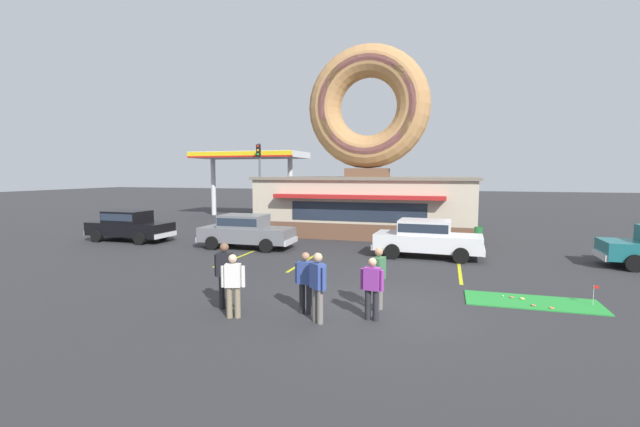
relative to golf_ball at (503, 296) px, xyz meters
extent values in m
plane|color=#2D2D30|center=(-3.31, -2.04, -0.05)|extent=(160.00, 160.00, 0.00)
cube|color=brown|center=(-6.14, 11.96, 0.40)|extent=(12.00, 6.00, 0.90)
cube|color=beige|center=(-6.14, 11.96, 2.00)|extent=(12.00, 6.00, 2.30)
cube|color=slate|center=(-6.14, 11.96, 3.23)|extent=(12.30, 6.30, 0.16)
cube|color=#B21E1E|center=(-6.14, 8.66, 2.30)|extent=(9.00, 0.60, 0.20)
cube|color=#232D3D|center=(-6.14, 8.94, 1.50)|extent=(7.20, 0.03, 1.00)
cube|color=brown|center=(-6.14, 11.96, 3.56)|extent=(2.40, 1.80, 0.50)
torus|color=#B27F4C|center=(-6.14, 11.96, 7.36)|extent=(7.10, 1.90, 7.10)
torus|color=#D8728C|center=(-6.14, 11.53, 7.36)|extent=(6.25, 1.05, 6.24)
cube|color=green|center=(0.72, -0.27, -0.04)|extent=(3.52, 1.43, 0.03)
torus|color=#A5724C|center=(0.23, -0.05, 0.00)|extent=(0.13, 0.13, 0.04)
torus|color=#A5724C|center=(0.68, -0.68, 0.00)|extent=(0.13, 0.13, 0.04)
torus|color=#E5C666|center=(0.49, -0.11, 0.00)|extent=(0.13, 0.13, 0.04)
torus|color=#D17F47|center=(1.09, -0.81, 0.00)|extent=(0.13, 0.13, 0.04)
sphere|color=white|center=(0.00, 0.00, 0.00)|extent=(0.04, 0.04, 0.04)
cylinder|color=silver|center=(2.23, -0.15, 0.25)|extent=(0.01, 0.01, 0.55)
cube|color=red|center=(2.29, -0.15, 0.48)|extent=(0.12, 0.01, 0.08)
cube|color=silver|center=(4.13, 5.74, 0.37)|extent=(0.13, 1.67, 0.24)
cylinder|color=black|center=(4.97, 4.85, 0.27)|extent=(0.64, 0.23, 0.64)
cylinder|color=black|center=(5.01, 6.61, 0.27)|extent=(0.64, 0.23, 0.64)
cube|color=slate|center=(-10.75, 5.38, 0.61)|extent=(4.42, 1.82, 0.68)
cube|color=slate|center=(-10.90, 5.38, 1.25)|extent=(2.12, 1.59, 0.60)
cube|color=#232D3D|center=(-10.90, 5.38, 1.27)|extent=(2.04, 1.61, 0.36)
cube|color=silver|center=(-8.52, 5.41, 0.37)|extent=(0.12, 1.67, 0.24)
cube|color=silver|center=(-12.98, 5.35, 0.37)|extent=(0.12, 1.67, 0.24)
cylinder|color=black|center=(-9.40, 6.28, 0.27)|extent=(0.64, 0.23, 0.64)
cylinder|color=black|center=(-9.38, 4.52, 0.27)|extent=(0.64, 0.23, 0.64)
cylinder|color=black|center=(-12.13, 6.24, 0.27)|extent=(0.64, 0.23, 0.64)
cylinder|color=black|center=(-12.11, 4.48, 0.27)|extent=(0.64, 0.23, 0.64)
cube|color=silver|center=(-2.35, 5.51, 0.61)|extent=(4.47, 1.96, 0.68)
cube|color=silver|center=(-2.50, 5.52, 1.25)|extent=(2.17, 1.65, 0.60)
cube|color=#232D3D|center=(-2.50, 5.52, 1.27)|extent=(2.09, 1.67, 0.36)
cube|color=silver|center=(-0.13, 5.41, 0.37)|extent=(0.18, 1.67, 0.24)
cube|color=silver|center=(-4.58, 5.61, 0.37)|extent=(0.18, 1.67, 0.24)
cylinder|color=black|center=(-0.95, 6.33, 0.27)|extent=(0.65, 0.25, 0.64)
cylinder|color=black|center=(-1.03, 4.57, 0.27)|extent=(0.65, 0.25, 0.64)
cylinder|color=black|center=(-3.68, 6.45, 0.27)|extent=(0.65, 0.25, 0.64)
cylinder|color=black|center=(-3.76, 4.69, 0.27)|extent=(0.65, 0.25, 0.64)
cube|color=black|center=(-17.64, 5.58, 0.61)|extent=(4.45, 1.88, 0.68)
cube|color=black|center=(-17.79, 5.59, 1.25)|extent=(2.14, 1.62, 0.60)
cube|color=#232D3D|center=(-17.79, 5.59, 1.27)|extent=(2.06, 1.64, 0.36)
cube|color=silver|center=(-15.41, 5.52, 0.37)|extent=(0.14, 1.67, 0.24)
cube|color=silver|center=(-19.87, 5.64, 0.37)|extent=(0.14, 1.67, 0.24)
cylinder|color=black|center=(-16.26, 6.43, 0.27)|extent=(0.65, 0.24, 0.64)
cylinder|color=black|center=(-16.30, 4.67, 0.27)|extent=(0.65, 0.24, 0.64)
cylinder|color=black|center=(-18.98, 6.50, 0.27)|extent=(0.65, 0.24, 0.64)
cylinder|color=black|center=(-19.03, 4.74, 0.27)|extent=(0.65, 0.24, 0.64)
cylinder|color=#232328|center=(-3.22, -2.96, 0.33)|extent=(0.15, 0.15, 0.76)
cylinder|color=#232328|center=(-3.41, -2.93, 0.33)|extent=(0.15, 0.15, 0.76)
cube|color=#8C3393|center=(-3.31, -2.94, 0.98)|extent=(0.41, 0.30, 0.55)
cylinder|color=#8C3393|center=(-3.07, -2.98, 0.95)|extent=(0.10, 0.10, 0.51)
cylinder|color=#8C3393|center=(-3.56, -2.90, 0.95)|extent=(0.10, 0.10, 0.51)
sphere|color=tan|center=(-3.31, -2.94, 1.39)|extent=(0.20, 0.20, 0.20)
cylinder|color=#232328|center=(-5.11, -2.92, 0.34)|extent=(0.15, 0.15, 0.78)
cylinder|color=#232328|center=(-4.92, -2.96, 0.34)|extent=(0.15, 0.15, 0.78)
cube|color=#33478C|center=(-5.02, -2.94, 1.01)|extent=(0.41, 0.30, 0.57)
cylinder|color=#33478C|center=(-5.26, -2.90, 0.98)|extent=(0.10, 0.10, 0.52)
cylinder|color=#33478C|center=(-4.77, -2.98, 0.98)|extent=(0.10, 0.10, 0.52)
sphere|color=#9E7051|center=(-5.02, -2.94, 1.43)|extent=(0.21, 0.21, 0.21)
cylinder|color=#7F7056|center=(-6.73, -3.78, 0.34)|extent=(0.15, 0.15, 0.78)
cylinder|color=#7F7056|center=(-6.54, -3.72, 0.34)|extent=(0.15, 0.15, 0.78)
cube|color=silver|center=(-6.63, -3.75, 1.02)|extent=(0.43, 0.34, 0.57)
cylinder|color=silver|center=(-6.87, -3.82, 0.99)|extent=(0.10, 0.10, 0.53)
cylinder|color=silver|center=(-6.39, -3.67, 0.99)|extent=(0.10, 0.10, 0.53)
sphere|color=beige|center=(-6.63, -3.75, 1.44)|extent=(0.21, 0.21, 0.21)
cylinder|color=slate|center=(-4.45, -3.54, 0.37)|extent=(0.15, 0.15, 0.83)
cylinder|color=slate|center=(-4.60, -3.42, 0.37)|extent=(0.15, 0.15, 0.83)
cube|color=#33478C|center=(-4.53, -3.48, 1.09)|extent=(0.45, 0.43, 0.61)
cylinder|color=#33478C|center=(-4.34, -3.64, 1.06)|extent=(0.10, 0.10, 0.56)
cylinder|color=#33478C|center=(-4.72, -3.32, 1.06)|extent=(0.10, 0.10, 0.56)
sphere|color=tan|center=(-4.53, -3.48, 1.54)|extent=(0.22, 0.22, 0.22)
cylinder|color=slate|center=(-3.31, -2.24, 0.35)|extent=(0.15, 0.15, 0.81)
cylinder|color=slate|center=(-3.25, -2.05, 0.35)|extent=(0.15, 0.15, 0.81)
cube|color=#386B42|center=(-3.28, -2.14, 1.06)|extent=(0.35, 0.44, 0.59)
cylinder|color=#386B42|center=(-3.36, -2.38, 1.03)|extent=(0.10, 0.10, 0.55)
cylinder|color=#386B42|center=(-3.20, -1.90, 1.03)|extent=(0.10, 0.10, 0.55)
sphere|color=#9E7051|center=(-3.28, -2.14, 1.49)|extent=(0.22, 0.22, 0.22)
cylinder|color=#232328|center=(-7.07, -3.18, 0.38)|extent=(0.15, 0.15, 0.87)
cylinder|color=#232328|center=(-7.27, -3.18, 0.38)|extent=(0.15, 0.15, 0.87)
cube|color=black|center=(-7.17, -3.18, 1.13)|extent=(0.38, 0.25, 0.63)
cylinder|color=black|center=(-6.92, -3.18, 1.10)|extent=(0.10, 0.10, 0.58)
cylinder|color=black|center=(-7.42, -3.17, 1.10)|extent=(0.10, 0.10, 0.58)
sphere|color=brown|center=(-7.17, -3.18, 1.60)|extent=(0.23, 0.23, 0.23)
cylinder|color=#1E662D|center=(-0.18, 9.21, 0.42)|extent=(0.56, 0.56, 0.95)
torus|color=#123D1B|center=(-0.18, 9.21, 0.90)|extent=(0.57, 0.57, 0.05)
cylinder|color=#595B60|center=(-15.11, 16.47, 2.85)|extent=(0.16, 0.16, 5.80)
cube|color=black|center=(-15.11, 16.29, 5.20)|extent=(0.28, 0.24, 0.90)
sphere|color=red|center=(-15.11, 16.17, 5.50)|extent=(0.18, 0.18, 0.18)
sphere|color=orange|center=(-15.11, 16.17, 5.20)|extent=(0.18, 0.18, 0.18)
sphere|color=green|center=(-15.11, 16.17, 4.90)|extent=(0.18, 0.18, 0.18)
cylinder|color=silver|center=(-20.79, 19.42, 2.35)|extent=(0.40, 0.40, 4.80)
cylinder|color=silver|center=(-13.79, 19.42, 2.35)|extent=(0.40, 0.40, 4.80)
cube|color=silver|center=(-17.29, 19.42, 5.00)|extent=(9.00, 4.40, 0.50)
cube|color=yellow|center=(-17.29, 17.20, 5.00)|extent=(9.00, 0.04, 0.44)
cube|color=red|center=(-17.29, 17.17, 4.83)|extent=(9.00, 0.04, 0.12)
cube|color=yellow|center=(-10.10, 2.96, -0.05)|extent=(0.12, 3.60, 0.01)
cube|color=yellow|center=(-7.10, 2.96, -0.05)|extent=(0.12, 3.60, 0.01)
cube|color=yellow|center=(-4.10, 2.96, -0.05)|extent=(0.12, 3.60, 0.01)
cube|color=yellow|center=(-1.10, 2.96, -0.05)|extent=(0.12, 3.60, 0.01)
camera|label=1|loc=(-1.63, -13.03, 3.53)|focal=24.00mm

